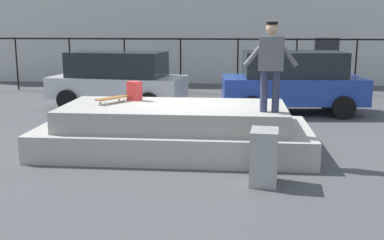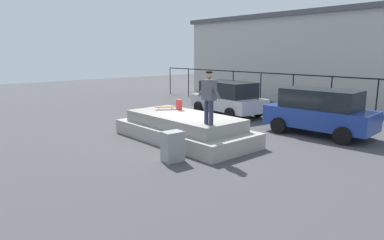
{
  "view_description": "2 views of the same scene",
  "coord_description": "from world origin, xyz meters",
  "views": [
    {
      "loc": [
        1.04,
        -9.76,
        2.6
      ],
      "look_at": [
        0.05,
        0.8,
        0.43
      ],
      "focal_mm": 44.11,
      "sensor_mm": 36.0,
      "label": 1
    },
    {
      "loc": [
        9.3,
        -8.36,
        3.21
      ],
      "look_at": [
        -0.46,
        0.29,
        0.64
      ],
      "focal_mm": 32.15,
      "sensor_mm": 36.0,
      "label": 2
    }
  ],
  "objects": [
    {
      "name": "fence_row",
      "position": [
        -0.0,
        8.25,
        1.42
      ],
      "size": [
        24.06,
        0.06,
        2.07
      ],
      "color": "black",
      "rests_on": "ground_plane"
    },
    {
      "name": "car_silver_hatchback_near",
      "position": [
        -2.66,
        4.72,
        0.92
      ],
      "size": [
        4.34,
        2.45,
        1.74
      ],
      "color": "#B7B7BC",
      "rests_on": "ground_plane"
    },
    {
      "name": "ground_plane",
      "position": [
        0.0,
        0.0,
        0.0
      ],
      "size": [
        60.0,
        60.0,
        0.0
      ],
      "primitive_type": "plane",
      "color": "#424244"
    },
    {
      "name": "skateboard",
      "position": [
        -1.54,
        -0.17,
        1.06
      ],
      "size": [
        0.61,
        0.8,
        0.12
      ],
      "color": "brown",
      "rests_on": "concrete_ledge"
    },
    {
      "name": "utility_box",
      "position": [
        1.52,
        -2.23,
        0.46
      ],
      "size": [
        0.49,
        0.64,
        0.91
      ],
      "primitive_type": "cube",
      "rotation": [
        0.0,
        0.0,
        -0.09
      ],
      "color": "gray",
      "rests_on": "ground_plane"
    },
    {
      "name": "car_blue_hatchback_mid",
      "position": [
        2.7,
        4.19,
        0.95
      ],
      "size": [
        4.19,
        2.2,
        1.81
      ],
      "color": "navy",
      "rests_on": "ground_plane"
    },
    {
      "name": "concrete_ledge",
      "position": [
        -0.21,
        -0.33,
        0.43
      ],
      "size": [
        5.54,
        2.55,
        0.96
      ],
      "color": "#9E9B93",
      "rests_on": "ground_plane"
    },
    {
      "name": "warehouse_building",
      "position": [
        0.0,
        14.85,
        2.88
      ],
      "size": [
        24.76,
        8.35,
        5.74
      ],
      "color": "#B2B2AD",
      "rests_on": "ground_plane"
    },
    {
      "name": "backpack",
      "position": [
        -1.15,
        0.22,
        1.17
      ],
      "size": [
        0.34,
        0.31,
        0.41
      ],
      "primitive_type": "cube",
      "rotation": [
        0.0,
        0.0,
        2.63
      ],
      "color": "red",
      "rests_on": "concrete_ledge"
    },
    {
      "name": "skateboarder",
      "position": [
        1.68,
        -0.89,
        1.93
      ],
      "size": [
        1.01,
        0.26,
        1.67
      ],
      "color": "#2D334C",
      "rests_on": "concrete_ledge"
    }
  ]
}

